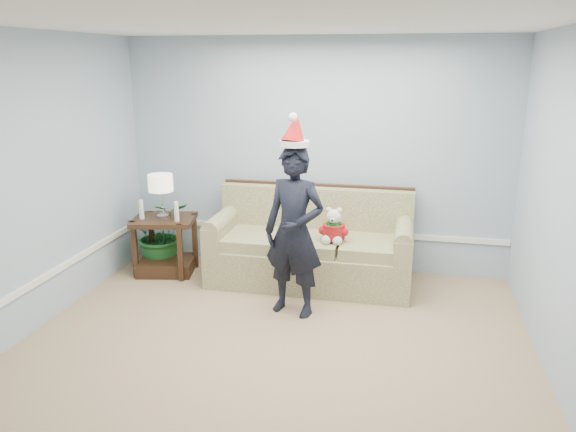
% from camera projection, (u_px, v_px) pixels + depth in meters
% --- Properties ---
extents(room_shell, '(4.54, 5.04, 2.74)m').
position_uv_depth(room_shell, '(258.00, 211.00, 4.17)').
color(room_shell, '#9F8666').
rests_on(room_shell, ground).
extents(wainscot_trim, '(4.49, 4.99, 0.06)m').
position_uv_depth(wainscot_trim, '(179.00, 260.00, 5.76)').
color(wainscot_trim, white).
rests_on(wainscot_trim, room_shell).
extents(sofa, '(2.23, 0.96, 1.05)m').
position_uv_depth(sofa, '(311.00, 249.00, 6.34)').
color(sofa, '#5A6530').
rests_on(sofa, room_shell).
extents(side_table, '(0.79, 0.70, 0.67)m').
position_uv_depth(side_table, '(166.00, 251.00, 6.60)').
color(side_table, '#382314').
rests_on(side_table, room_shell).
extents(table_lamp, '(0.28, 0.28, 0.50)m').
position_uv_depth(table_lamp, '(161.00, 185.00, 6.41)').
color(table_lamp, silver).
rests_on(table_lamp, side_table).
extents(candle_pair, '(0.49, 0.06, 0.22)m').
position_uv_depth(candle_pair, '(159.00, 211.00, 6.37)').
color(candle_pair, silver).
rests_on(candle_pair, side_table).
extents(houseplant, '(0.96, 0.91, 0.84)m').
position_uv_depth(houseplant, '(162.00, 233.00, 6.75)').
color(houseplant, '#206029').
rests_on(houseplant, room_shell).
extents(man, '(0.69, 0.54, 1.67)m').
position_uv_depth(man, '(294.00, 232.00, 5.40)').
color(man, black).
rests_on(man, room_shell).
extents(santa_hat, '(0.35, 0.37, 0.32)m').
position_uv_depth(santa_hat, '(295.00, 131.00, 5.15)').
color(santa_hat, silver).
rests_on(santa_hat, man).
extents(teddy_bear, '(0.25, 0.28, 0.39)m').
position_uv_depth(teddy_bear, '(334.00, 229.00, 5.98)').
color(teddy_bear, silver).
rests_on(teddy_bear, sofa).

